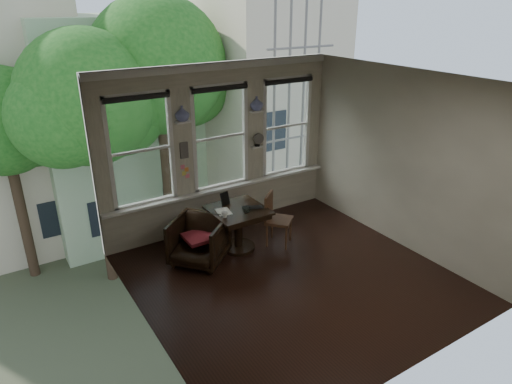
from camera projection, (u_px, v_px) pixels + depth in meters
ground at (291, 278)px, 7.04m from camera, size 4.50×4.50×0.00m
ceiling at (299, 81)px, 5.87m from camera, size 4.50×4.50×0.00m
wall_back at (220, 148)px, 8.20m from camera, size 4.50×0.00×4.50m
wall_front at (426, 259)px, 4.70m from camera, size 4.50×0.00×4.50m
wall_left at (141, 228)px, 5.35m from camera, size 0.00×4.50×4.50m
wall_right at (403, 160)px, 7.56m from camera, size 0.00×4.50×4.50m
window_left at (141, 150)px, 7.41m from camera, size 1.10×0.12×1.90m
window_center at (219, 137)px, 8.12m from camera, size 1.10×0.12×1.90m
window_right at (285, 126)px, 8.84m from camera, size 1.10×0.12×1.90m
shelf_left at (183, 122)px, 7.53m from camera, size 0.26×0.16×0.03m
shelf_right at (257, 111)px, 8.25m from camera, size 0.26×0.16×0.03m
intercom at (184, 150)px, 7.75m from camera, size 0.14×0.06×0.28m
sticky_notes at (185, 169)px, 7.89m from camera, size 0.16×0.01×0.24m
desk_fan at (257, 142)px, 8.45m from camera, size 0.20×0.20×0.24m
vase_left at (182, 113)px, 7.48m from camera, size 0.24×0.24×0.25m
vase_right at (257, 103)px, 8.19m from camera, size 0.24×0.24×0.25m
table at (238, 229)px, 7.72m from camera, size 0.90×0.90×0.75m
armchair_left at (199, 241)px, 7.34m from camera, size 1.17×1.16×0.76m
cushion_red at (199, 237)px, 7.31m from camera, size 0.45×0.45×0.06m
side_chair_right at (279, 220)px, 7.85m from camera, size 0.59×0.59×0.92m
laptop at (253, 209)px, 7.55m from camera, size 0.40×0.33×0.03m
mug at (225, 215)px, 7.28m from camera, size 0.11×0.11×0.09m
drinking_glass at (246, 210)px, 7.43m from camera, size 0.16×0.16×0.10m
tablet at (225, 199)px, 7.71m from camera, size 0.17×0.11×0.22m
papers at (224, 212)px, 7.49m from camera, size 0.27×0.33×0.00m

